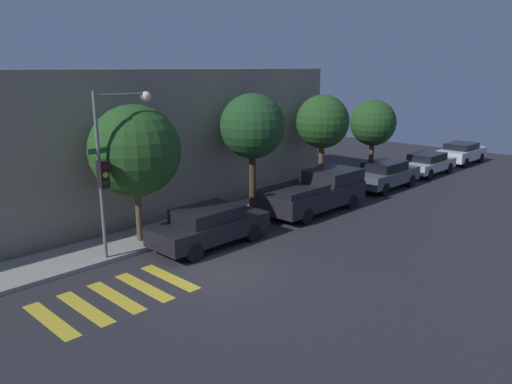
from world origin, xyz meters
TOP-DOWN VIEW (x-y plane):
  - ground_plane at (0.00, 0.00)m, footprint 60.00×60.00m
  - sidewalk at (0.00, 4.37)m, footprint 26.00×2.34m
  - building_row at (0.00, 8.94)m, footprint 26.00×6.00m
  - crosswalk at (-3.23, 0.80)m, footprint 4.24×2.60m
  - traffic_light_pole at (-1.55, 3.37)m, footprint 2.45×0.56m
  - sedan_near_corner at (1.45, 2.10)m, footprint 4.55×1.86m
  - pickup_truck at (7.96, 2.10)m, footprint 5.40×2.12m
  - sedan_middle at (13.92, 2.10)m, footprint 4.52×1.84m
  - sedan_far_end at (18.94, 2.10)m, footprint 4.31×1.81m
  - sedan_tail_of_row at (24.03, 2.10)m, footprint 4.24×1.88m
  - tree_near_corner at (-0.23, 4.11)m, footprint 3.29×3.29m
  - tree_midblock at (5.75, 4.11)m, footprint 2.87×2.87m
  - tree_far_end at (10.86, 4.11)m, footprint 2.73×2.73m
  - tree_behind_truck at (15.76, 4.11)m, footprint 2.66×2.66m

SIDE VIEW (x-z plane):
  - ground_plane at x=0.00m, z-range 0.00..0.00m
  - crosswalk at x=-3.23m, z-range 0.00..0.00m
  - sidewalk at x=0.00m, z-range 0.00..0.14m
  - sedan_far_end at x=18.94m, z-range 0.05..1.39m
  - sedan_tail_of_row at x=24.03m, z-range 0.05..1.47m
  - sedan_near_corner at x=1.45m, z-range 0.04..1.52m
  - sedan_middle at x=13.92m, z-range 0.04..1.54m
  - pickup_truck at x=7.96m, z-range 0.02..1.77m
  - building_row at x=0.00m, z-range 0.00..6.33m
  - tree_behind_truck at x=15.76m, z-range 0.95..5.55m
  - tree_near_corner at x=-0.23m, z-range 0.93..6.08m
  - traffic_light_pole at x=-1.55m, z-range 0.78..6.46m
  - tree_far_end at x=10.86m, z-range 1.15..6.22m
  - tree_midblock at x=5.75m, z-range 1.20..6.54m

